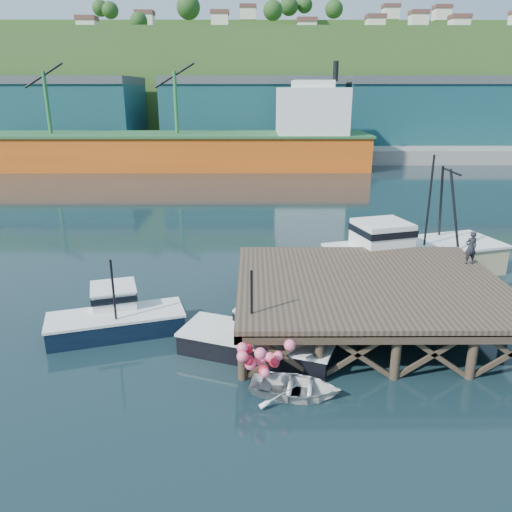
{
  "coord_description": "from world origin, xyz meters",
  "views": [
    {
      "loc": [
        0.2,
        -21.02,
        10.37
      ],
      "look_at": [
        0.34,
        2.0,
        2.62
      ],
      "focal_mm": 35.0,
      "sensor_mm": 36.0,
      "label": 1
    }
  ],
  "objects_px": {
    "dinghy": "(295,387)",
    "trawler": "(412,250)",
    "boat_navy": "(116,316)",
    "dockworker": "(471,248)",
    "boat_black": "(259,336)"
  },
  "relations": [
    {
      "from": "dinghy",
      "to": "trawler",
      "type": "bearing_deg",
      "value": -21.48
    },
    {
      "from": "boat_navy",
      "to": "dockworker",
      "type": "height_order",
      "value": "dockworker"
    },
    {
      "from": "dockworker",
      "to": "boat_black",
      "type": "bearing_deg",
      "value": 16.08
    },
    {
      "from": "boat_navy",
      "to": "dockworker",
      "type": "xyz_separation_m",
      "value": [
        16.84,
        2.98,
        2.22
      ]
    },
    {
      "from": "boat_navy",
      "to": "dockworker",
      "type": "relative_size",
      "value": 3.74
    },
    {
      "from": "boat_navy",
      "to": "boat_black",
      "type": "height_order",
      "value": "boat_black"
    },
    {
      "from": "boat_navy",
      "to": "dinghy",
      "type": "bearing_deg",
      "value": -50.38
    },
    {
      "from": "boat_navy",
      "to": "boat_black",
      "type": "distance_m",
      "value": 6.67
    },
    {
      "from": "boat_black",
      "to": "trawler",
      "type": "xyz_separation_m",
      "value": [
        8.98,
        9.16,
        0.71
      ]
    },
    {
      "from": "trawler",
      "to": "dinghy",
      "type": "bearing_deg",
      "value": -138.52
    },
    {
      "from": "dinghy",
      "to": "dockworker",
      "type": "distance_m",
      "value": 12.5
    },
    {
      "from": "boat_navy",
      "to": "trawler",
      "type": "distance_m",
      "value": 17.01
    },
    {
      "from": "boat_navy",
      "to": "dinghy",
      "type": "relative_size",
      "value": 1.93
    },
    {
      "from": "boat_navy",
      "to": "boat_black",
      "type": "bearing_deg",
      "value": -33.42
    },
    {
      "from": "boat_black",
      "to": "dockworker",
      "type": "bearing_deg",
      "value": 45.45
    }
  ]
}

